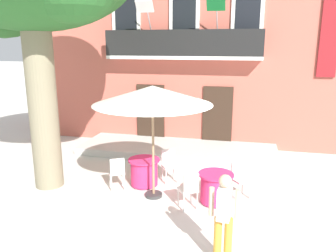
# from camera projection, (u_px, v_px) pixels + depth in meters

# --- Properties ---
(ground_plane) EXTENTS (120.00, 120.00, 0.00)m
(ground_plane) POSITION_uv_depth(u_px,v_px,m) (168.00, 203.00, 8.21)
(ground_plane) COLOR silver
(building_facade) EXTENTS (13.00, 5.09, 7.50)m
(building_facade) POSITION_uv_depth(u_px,v_px,m) (193.00, 46.00, 14.04)
(building_facade) COLOR #BC5B4C
(building_facade) RESTS_ON ground
(entrance_step_platform) EXTENTS (6.95, 2.21, 0.25)m
(entrance_step_platform) POSITION_uv_depth(u_px,v_px,m) (177.00, 149.00, 11.99)
(entrance_step_platform) COLOR silver
(entrance_step_platform) RESTS_ON ground
(cafe_table_near_tree) EXTENTS (0.86, 0.86, 0.76)m
(cafe_table_near_tree) POSITION_uv_depth(u_px,v_px,m) (144.00, 172.00, 9.15)
(cafe_table_near_tree) COLOR #E52D66
(cafe_table_near_tree) RESTS_ON ground
(cafe_chair_near_tree_0) EXTENTS (0.55, 0.55, 0.91)m
(cafe_chair_near_tree_0) POSITION_uv_depth(u_px,v_px,m) (169.00, 163.00, 9.43)
(cafe_chair_near_tree_0) COLOR silver
(cafe_chair_near_tree_0) RESTS_ON ground
(cafe_chair_near_tree_1) EXTENTS (0.54, 0.54, 0.91)m
(cafe_chair_near_tree_1) POSITION_uv_depth(u_px,v_px,m) (117.00, 171.00, 8.85)
(cafe_chair_near_tree_1) COLOR silver
(cafe_chair_near_tree_1) RESTS_ON ground
(cafe_table_middle) EXTENTS (0.86, 0.86, 0.76)m
(cafe_table_middle) POSITION_uv_depth(u_px,v_px,m) (216.00, 188.00, 8.14)
(cafe_table_middle) COLOR #E52D66
(cafe_table_middle) RESTS_ON ground
(cafe_chair_middle_0) EXTENTS (0.56, 0.56, 0.91)m
(cafe_chair_middle_0) POSITION_uv_depth(u_px,v_px,m) (240.00, 177.00, 8.47)
(cafe_chair_middle_0) COLOR silver
(cafe_chair_middle_0) RESTS_ON ground
(cafe_chair_middle_1) EXTENTS (0.56, 0.56, 0.91)m
(cafe_chair_middle_1) POSITION_uv_depth(u_px,v_px,m) (189.00, 188.00, 7.78)
(cafe_chair_middle_1) COLOR silver
(cafe_chair_middle_1) RESTS_ON ground
(cafe_umbrella) EXTENTS (2.90, 2.90, 2.85)m
(cafe_umbrella) POSITION_uv_depth(u_px,v_px,m) (153.00, 96.00, 7.95)
(cafe_umbrella) COLOR #997A56
(cafe_umbrella) RESTS_ON ground
(pedestrian_near_entrance) EXTENTS (0.53, 0.36, 1.69)m
(pedestrian_near_entrance) POSITION_uv_depth(u_px,v_px,m) (224.00, 215.00, 5.71)
(pedestrian_near_entrance) COLOR gold
(pedestrian_near_entrance) RESTS_ON ground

